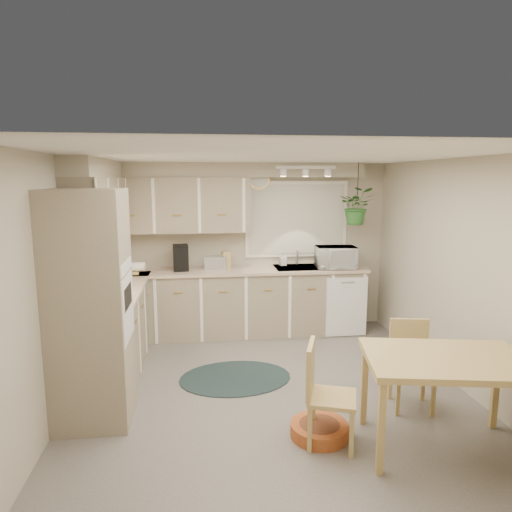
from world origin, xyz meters
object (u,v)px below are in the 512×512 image
braided_rug (235,378)px  dining_table (443,404)px  pet_bed (319,430)px  microwave (336,255)px  chair_back (412,367)px  chair_left (332,395)px

braided_rug → dining_table: bearing=-44.5°
pet_bed → microwave: microwave is taller
pet_bed → microwave: (0.91, 2.61, 1.07)m
chair_back → microwave: 2.34m
chair_back → braided_rug: (-1.63, 0.86, -0.41)m
dining_table → microwave: microwave is taller
chair_back → pet_bed: bearing=31.8°
braided_rug → pet_bed: pet_bed is taller
dining_table → pet_bed: dining_table is taller
braided_rug → pet_bed: bearing=-63.2°
braided_rug → pet_bed: (0.63, -1.24, 0.05)m
chair_left → pet_bed: bearing=-128.1°
dining_table → pet_bed: 1.04m
braided_rug → pet_bed: 1.39m
dining_table → chair_left: bearing=167.8°
dining_table → microwave: 3.00m
chair_left → pet_bed: (-0.07, 0.11, -0.37)m
dining_table → microwave: bearing=90.7°
dining_table → chair_back: (0.06, 0.68, 0.02)m
chair_back → microwave: size_ratio=1.52×
dining_table → chair_back: 0.68m
dining_table → microwave: size_ratio=2.28×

